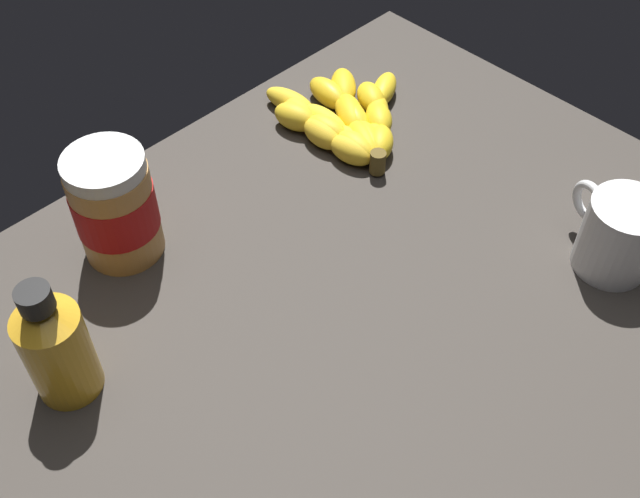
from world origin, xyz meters
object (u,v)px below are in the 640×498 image
Objects in this scene: banana_bunch at (347,121)px; honey_bottle at (56,346)px; coffee_mug at (618,235)px; peanut_butter_jar at (115,206)px.

banana_bunch is 47.95cm from honey_bottle.
peanut_butter_jar is at bearing 132.86° from coffee_mug.
honey_bottle is at bearing -141.90° from peanut_butter_jar.
honey_bottle is (-14.35, -11.25, -0.11)cm from peanut_butter_jar.
banana_bunch is 1.63× the size of peanut_butter_jar.
peanut_butter_jar is 0.92× the size of honey_bottle.
coffee_mug is (4.34, -36.48, 2.91)cm from banana_bunch.
banana_bunch is at bearing 9.41° from honey_bottle.
coffee_mug is (51.40, -28.68, -1.92)cm from honey_bottle.
honey_bottle reaches higher than coffee_mug.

